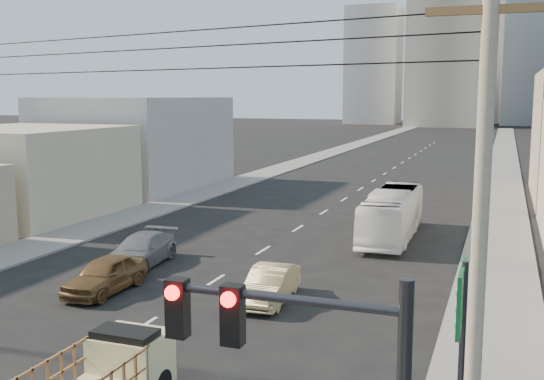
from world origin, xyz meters
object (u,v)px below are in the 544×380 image
Objects in this scene: city_bus at (392,214)px; green_sign at (461,325)px; utility_pole at (477,292)px; sedan_grey at (141,250)px; sedan_brown at (105,275)px; flatbed_pickup at (107,371)px; sedan_tan at (270,285)px.

green_sign reaches higher than city_bus.
green_sign is at bearing 97.67° from utility_pole.
sedan_grey is at bearing 134.59° from utility_pole.
green_sign reaches higher than sedan_brown.
sedan_brown is 4.37m from sedan_grey.
utility_pole is at bearing -20.41° from flatbed_pickup.
sedan_brown is 6.96m from sedan_tan.
flatbed_pickup reaches higher than sedan_tan.
sedan_brown is at bearing -83.00° from sedan_grey.
sedan_tan is (-2.62, -13.11, -0.72)m from city_bus.
green_sign is 2.91m from utility_pole.
sedan_tan is at bearing 126.45° from green_sign.
sedan_tan is 16.14m from utility_pole.
sedan_grey is 1.02× the size of green_sign.
flatbed_pickup is 1.05× the size of sedan_tan.
city_bus is 27.11m from utility_pole.
sedan_grey is (-0.93, 4.27, -0.01)m from sedan_brown.
city_bus is 2.00× the size of sedan_grey.
utility_pole is (15.99, -16.22, 4.45)m from sedan_grey.
green_sign is at bearing -46.47° from sedan_grey.
utility_pole is at bearing -38.44° from sedan_brown.
utility_pole is (0.34, -2.50, 1.44)m from green_sign.
sedan_brown is at bearing -124.62° from city_bus.
utility_pole reaches higher than sedan_tan.
sedan_tan is 13.59m from green_sign.
sedan_grey is 23.21m from utility_pole.
sedan_brown is 19.73m from utility_pole.
sedan_brown is 0.44× the size of utility_pole.
city_bus is 2.41× the size of sedan_tan.
sedan_brown is (-9.47, -14.31, -0.67)m from city_bus.
sedan_tan is at bearing 9.95° from sedan_brown.
flatbed_pickup is 1.01× the size of sedan_brown.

